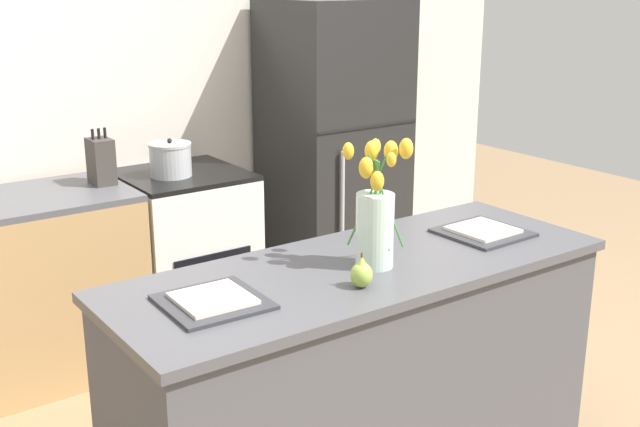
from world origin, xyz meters
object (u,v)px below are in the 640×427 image
(plate_setting_left, at_px, (213,301))
(knife_block, at_px, (101,161))
(pear_figurine, at_px, (362,273))
(refrigerator, at_px, (333,154))
(flower_vase, at_px, (376,217))
(cooking_pot, at_px, (171,159))
(stove_range, at_px, (186,255))
(plate_setting_right, at_px, (483,231))

(plate_setting_left, relative_size, knife_block, 1.14)
(pear_figurine, relative_size, plate_setting_left, 0.38)
(refrigerator, xyz_separation_m, flower_vase, (-1.03, -1.64, 0.22))
(pear_figurine, distance_m, knife_block, 1.79)
(plate_setting_left, distance_m, cooking_pot, 1.69)
(plate_setting_left, bearing_deg, stove_range, 67.04)
(cooking_pot, height_order, knife_block, knife_block)
(pear_figurine, relative_size, knife_block, 0.43)
(knife_block, bearing_deg, pear_figurine, -84.27)
(pear_figurine, bearing_deg, flower_vase, 38.58)
(flower_vase, distance_m, cooking_pot, 1.61)
(plate_setting_left, xyz_separation_m, knife_block, (0.27, 1.63, 0.09))
(refrigerator, xyz_separation_m, knife_block, (-1.36, 0.02, 0.14))
(stove_range, xyz_separation_m, plate_setting_left, (-0.68, -1.61, 0.47))
(plate_setting_left, distance_m, knife_block, 1.65)
(pear_figurine, height_order, cooking_pot, cooking_pot)
(pear_figurine, relative_size, plate_setting_right, 0.38)
(stove_range, relative_size, plate_setting_right, 2.90)
(flower_vase, bearing_deg, pear_figurine, -141.42)
(refrigerator, distance_m, plate_setting_left, 2.29)
(stove_range, height_order, knife_block, knife_block)
(flower_vase, relative_size, knife_block, 1.66)
(flower_vase, xyz_separation_m, plate_setting_left, (-0.60, 0.03, -0.16))
(plate_setting_right, bearing_deg, flower_vase, -176.94)
(flower_vase, xyz_separation_m, knife_block, (-0.33, 1.66, -0.08))
(cooking_pot, bearing_deg, flower_vase, -90.07)
(stove_range, height_order, flower_vase, flower_vase)
(flower_vase, bearing_deg, plate_setting_right, 3.06)
(refrigerator, distance_m, knife_block, 1.37)
(stove_range, relative_size, refrigerator, 0.52)
(refrigerator, distance_m, cooking_pot, 1.03)
(plate_setting_right, height_order, knife_block, knife_block)
(cooking_pot, bearing_deg, stove_range, 22.99)
(flower_vase, distance_m, pear_figurine, 0.24)
(plate_setting_left, bearing_deg, pear_figurine, -18.80)
(stove_range, distance_m, plate_setting_left, 1.81)
(stove_range, height_order, pear_figurine, pear_figurine)
(knife_block, bearing_deg, plate_setting_left, -99.47)
(stove_range, height_order, refrigerator, refrigerator)
(flower_vase, relative_size, plate_setting_left, 1.46)
(flower_vase, height_order, cooking_pot, flower_vase)
(stove_range, height_order, cooking_pot, cooking_pot)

